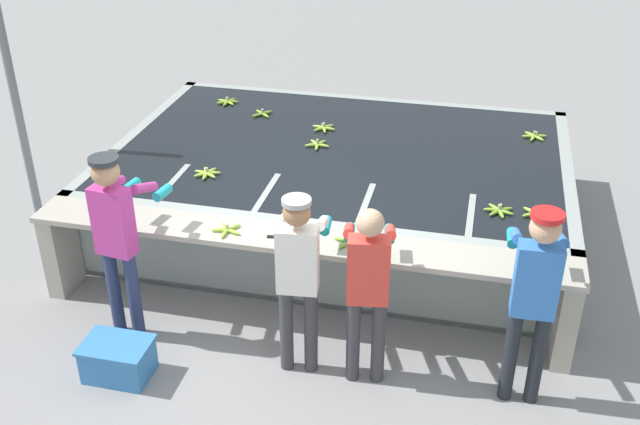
{
  "coord_description": "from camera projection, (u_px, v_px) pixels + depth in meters",
  "views": [
    {
      "loc": [
        1.45,
        -5.04,
        4.16
      ],
      "look_at": [
        0.0,
        1.15,
        0.61
      ],
      "focal_mm": 42.0,
      "sensor_mm": 36.0,
      "label": 1
    }
  ],
  "objects": [
    {
      "name": "support_post_left",
      "position": [
        11.0,
        80.0,
        7.7
      ],
      "size": [
        0.09,
        0.09,
        3.2
      ],
      "color": "slate",
      "rests_on": "ground"
    },
    {
      "name": "worker_0",
      "position": [
        117.0,
        230.0,
        6.13
      ],
      "size": [
        0.47,
        0.74,
        1.71
      ],
      "color": "navy",
      "rests_on": "ground"
    },
    {
      "name": "ground_plane",
      "position": [
        290.0,
        335.0,
        6.6
      ],
      "size": [
        80.0,
        80.0,
        0.0
      ],
      "primitive_type": "plane",
      "color": "gray",
      "rests_on": "ground"
    },
    {
      "name": "banana_bunch_floating_0",
      "position": [
        227.0,
        102.0,
        9.15
      ],
      "size": [
        0.28,
        0.27,
        0.08
      ],
      "color": "#8CB738",
      "rests_on": "wash_tank"
    },
    {
      "name": "banana_bunch_floating_6",
      "position": [
        207.0,
        173.0,
        7.41
      ],
      "size": [
        0.28,
        0.28,
        0.08
      ],
      "color": "#9EC642",
      "rests_on": "wash_tank"
    },
    {
      "name": "wash_tank",
      "position": [
        339.0,
        187.0,
        8.16
      ],
      "size": [
        4.78,
        3.28,
        0.88
      ],
      "color": "gray",
      "rests_on": "ground"
    },
    {
      "name": "banana_bunch_floating_5",
      "position": [
        536.0,
        213.0,
        6.69
      ],
      "size": [
        0.27,
        0.28,
        0.08
      ],
      "color": "#93BC3D",
      "rests_on": "wash_tank"
    },
    {
      "name": "banana_bunch_ledge_0",
      "position": [
        350.0,
        241.0,
        6.26
      ],
      "size": [
        0.28,
        0.27,
        0.08
      ],
      "color": "#7FAD33",
      "rests_on": "work_ledge"
    },
    {
      "name": "work_ledge",
      "position": [
        296.0,
        261.0,
        6.48
      ],
      "size": [
        4.78,
        0.45,
        0.88
      ],
      "color": "#A8A393",
      "rests_on": "ground"
    },
    {
      "name": "banana_bunch_floating_4",
      "position": [
        262.0,
        114.0,
        8.8
      ],
      "size": [
        0.23,
        0.23,
        0.08
      ],
      "color": "#7FAD33",
      "rests_on": "wash_tank"
    },
    {
      "name": "worker_2",
      "position": [
        368.0,
        281.0,
        5.69
      ],
      "size": [
        0.48,
        0.73,
        1.57
      ],
      "color": "#38383D",
      "rests_on": "ground"
    },
    {
      "name": "crate",
      "position": [
        118.0,
        359.0,
        6.06
      ],
      "size": [
        0.55,
        0.39,
        0.32
      ],
      "color": "#3375B7",
      "rests_on": "ground"
    },
    {
      "name": "banana_bunch_floating_2",
      "position": [
        317.0,
        144.0,
        8.02
      ],
      "size": [
        0.27,
        0.27,
        0.08
      ],
      "color": "#93BC3D",
      "rests_on": "wash_tank"
    },
    {
      "name": "banana_bunch_ledge_1",
      "position": [
        227.0,
        230.0,
        6.43
      ],
      "size": [
        0.28,
        0.27,
        0.08
      ],
      "color": "#93BC3D",
      "rests_on": "work_ledge"
    },
    {
      "name": "knife_0",
      "position": [
        281.0,
        237.0,
        6.34
      ],
      "size": [
        0.35,
        0.08,
        0.02
      ],
      "color": "silver",
      "rests_on": "work_ledge"
    },
    {
      "name": "banana_bunch_floating_3",
      "position": [
        499.0,
        210.0,
        6.74
      ],
      "size": [
        0.28,
        0.28,
        0.08
      ],
      "color": "#75A333",
      "rests_on": "wash_tank"
    },
    {
      "name": "banana_bunch_floating_1",
      "position": [
        324.0,
        128.0,
        8.43
      ],
      "size": [
        0.28,
        0.28,
        0.08
      ],
      "color": "#93BC3D",
      "rests_on": "wash_tank"
    },
    {
      "name": "banana_bunch_floating_7",
      "position": [
        534.0,
        136.0,
        8.22
      ],
      "size": [
        0.28,
        0.28,
        0.08
      ],
      "color": "#93BC3D",
      "rests_on": "wash_tank"
    },
    {
      "name": "worker_3",
      "position": [
        534.0,
        289.0,
        5.44
      ],
      "size": [
        0.42,
        0.73,
        1.68
      ],
      "color": "#1E2328",
      "rests_on": "ground"
    },
    {
      "name": "worker_1",
      "position": [
        298.0,
        269.0,
        5.79
      ],
      "size": [
        0.45,
        0.73,
        1.59
      ],
      "color": "#38383D",
      "rests_on": "ground"
    }
  ]
}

